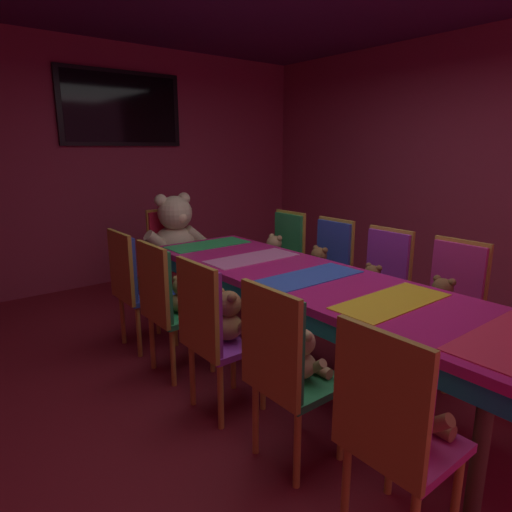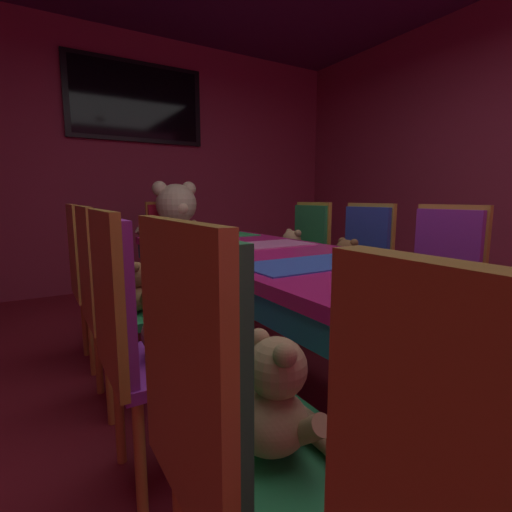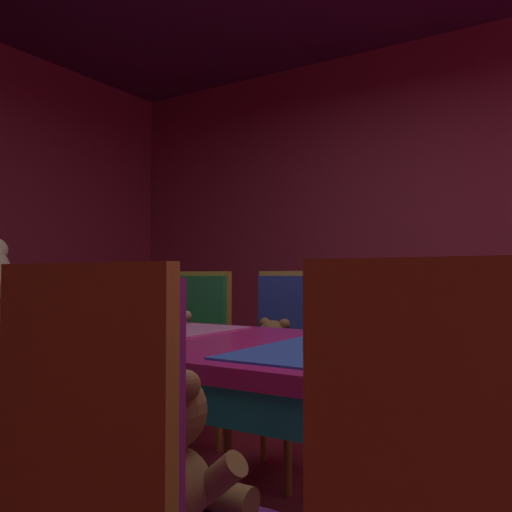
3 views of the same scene
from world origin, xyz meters
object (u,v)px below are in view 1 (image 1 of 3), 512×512
teddy_left_3 (182,297)px  chair_left_4 (132,279)px  teddy_left_0 (411,407)px  teddy_left_4 (148,277)px  teddy_left_1 (302,357)px  chair_right_2 (383,277)px  chair_left_0 (389,421)px  chair_left_2 (209,324)px  teddy_right_1 (441,301)px  chair_right_4 (284,250)px  chair_right_1 (452,295)px  king_teddy_bear (176,233)px  banquet_table (310,288)px  chair_left_3 (164,297)px  teddy_right_3 (318,265)px  teddy_left_2 (229,318)px  teddy_right_4 (274,252)px  chair_right_3 (329,261)px  teddy_right_2 (371,283)px  chair_left_1 (282,361)px  wall_tv (122,109)px  throne_chair (169,246)px

teddy_left_3 → chair_left_4: (-0.14, 0.56, 0.03)m
teddy_left_0 → teddy_left_4: bearing=90.1°
teddy_left_1 → chair_right_2: bearing=21.5°
chair_left_0 → chair_left_2: size_ratio=1.00×
teddy_right_1 → chair_right_4: bearing=-95.1°
chair_right_1 → king_teddy_bear: (-0.82, 2.53, 0.16)m
banquet_table → teddy_left_4: 1.36m
chair_left_4 → teddy_right_1: bearing=-50.3°
chair_left_0 → chair_left_3: 1.84m
teddy_left_1 → teddy_right_3: size_ratio=0.92×
chair_left_4 → chair_right_4: bearing=0.2°
banquet_table → chair_left_3: 1.02m
chair_left_2 → chair_right_2: size_ratio=1.00×
chair_left_0 → teddy_left_2: 1.25m
chair_right_1 → teddy_right_4: bearing=-85.8°
chair_right_2 → chair_right_3: size_ratio=1.00×
chair_right_4 → chair_right_1: bearing=89.5°
teddy_left_0 → banquet_table: bearing=61.6°
chair_left_2 → chair_left_0: bearing=-89.0°
chair_left_4 → teddy_left_1: bearing=-85.2°
teddy_right_4 → chair_right_3: bearing=104.1°
chair_left_4 → teddy_right_2: bearing=-39.2°
teddy_right_2 → chair_right_3: (0.17, 0.60, 0.03)m
teddy_left_2 → teddy_right_4: (1.37, 1.17, -0.00)m
chair_right_4 → chair_left_4: bearing=0.2°
chair_right_4 → teddy_left_3: bearing=20.7°
chair_left_1 → king_teddy_bear: king_teddy_bear is taller
chair_right_2 → chair_right_3: bearing=-92.7°
chair_left_1 → wall_tv: 4.06m
teddy_right_2 → king_teddy_bear: (-0.67, 1.94, 0.19)m
banquet_table → chair_left_0: size_ratio=3.15×
banquet_table → chair_right_4: chair_right_4 is taller
teddy_left_1 → chair_left_4: bearing=94.8°
teddy_right_4 → throne_chair: throne_chair is taller
teddy_left_0 → chair_left_2: 1.25m
chair_left_1 → teddy_left_1: bearing=-0.0°
teddy_left_1 → chair_left_4: 1.79m
chair_left_4 → chair_right_4: (1.64, 0.01, 0.00)m
teddy_right_2 → chair_left_0: bearing=39.2°
teddy_left_1 → chair_left_2: 0.64m
teddy_left_0 → wall_tv: (0.66, 4.33, 1.45)m
teddy_left_0 → teddy_left_3: teddy_left_0 is taller
chair_right_4 → king_teddy_bear: (-0.83, 0.73, 0.16)m
chair_left_3 → teddy_right_2: bearing=-23.4°
chair_left_1 → chair_right_2: 1.71m
teddy_right_3 → wall_tv: size_ratio=0.22×
teddy_left_0 → chair_right_4: (1.49, 2.41, -0.00)m
teddy_right_4 → king_teddy_bear: 1.02m
chair_left_3 → teddy_right_3: (1.51, -0.04, -0.01)m
chair_left_3 → chair_left_1: bearing=-89.6°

